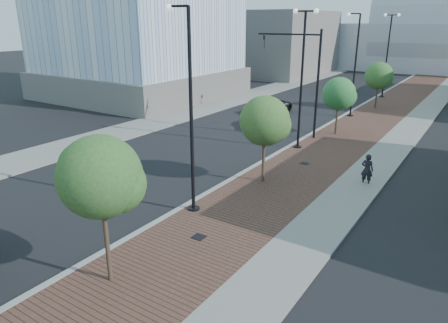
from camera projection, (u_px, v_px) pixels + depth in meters
The scene contains 22 objects.
sidewalk at pixel (397, 109), 41.60m from camera, with size 7.00×140.00×0.12m, color #4C2D23.
concrete_strip at pixel (426, 112), 40.19m from camera, with size 2.40×140.00×0.13m, color slate.
curb at pixel (362, 105), 43.42m from camera, with size 0.30×140.00×0.14m, color gray.
west_sidewalk at pixel (255, 94), 50.19m from camera, with size 4.00×140.00×0.12m, color slate.
white_sedan at pixel (263, 120), 34.55m from camera, with size 1.37×3.94×1.30m, color white.
dark_car_mid at pixel (268, 106), 40.03m from camera, with size 2.24×4.86×1.35m, color black.
dark_car_far at pixel (345, 88), 50.74m from camera, with size 1.75×4.32×1.25m, color black.
pedestrian at pixel (367, 170), 22.30m from camera, with size 0.65×0.42×1.77m, color black.
streetlight_1 at pixel (189, 122), 18.10m from camera, with size 1.44×0.56×9.21m.
streetlight_2 at pixel (302, 80), 27.35m from camera, with size 1.72×0.56×9.28m.
streetlight_3 at pixel (353, 70), 37.04m from camera, with size 1.44×0.56×9.21m.
streetlight_4 at pixel (387, 55), 46.29m from camera, with size 1.72×0.56×9.28m.
traffic_mast at pixel (307, 72), 30.14m from camera, with size 5.09×0.20×8.00m.
tree_0 at pixel (102, 177), 12.93m from camera, with size 2.70×2.70×5.25m.
tree_1 at pixel (266, 121), 21.73m from camera, with size 2.67×2.67×4.87m.
tree_2 at pixel (340, 94), 31.28m from camera, with size 2.54×2.51×4.52m.
tree_3 at pixel (379, 76), 40.72m from camera, with size 2.71×2.71×4.71m.
tower_podium at pixel (142, 83), 49.14m from camera, with size 19.00×19.00×3.00m, color #635E59.
convention_center at pixel (422, 34), 78.03m from camera, with size 50.00×30.00×50.00m.
commercial_block_nw at pixel (278, 43), 68.01m from camera, with size 14.00×20.00×10.00m, color slate.
utility_cover_1 at pixel (199, 237), 16.90m from camera, with size 0.50×0.50×0.02m, color black.
utility_cover_2 at pixel (305, 163), 25.58m from camera, with size 0.50×0.50×0.02m, color black.
Camera 1 is at (11.51, -3.92, 8.57)m, focal length 32.96 mm.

